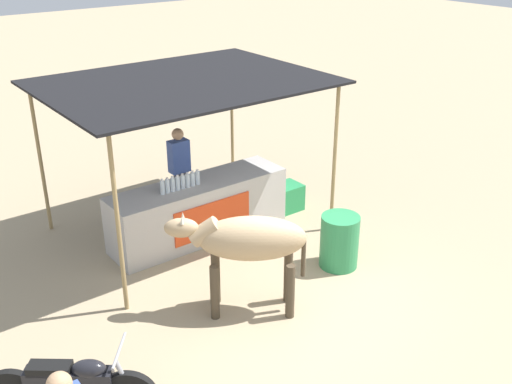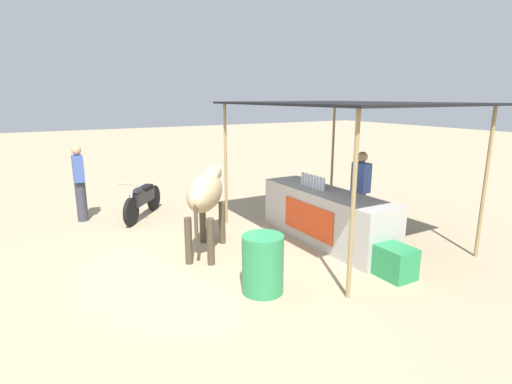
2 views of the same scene
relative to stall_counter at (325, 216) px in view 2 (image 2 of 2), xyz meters
The scene contains 10 objects.
ground_plane 2.25m from the stall_counter, 90.00° to the right, with size 60.00×60.00×0.00m, color tan.
stall_counter is the anchor object (origin of this frame).
stall_awning 2.00m from the stall_counter, 90.00° to the left, with size 4.20×3.20×2.55m.
water_bottle_row 0.69m from the stall_counter, behind, with size 0.70×0.07×0.25m.
vendor_behind_counter 0.84m from the stall_counter, 82.39° to the left, with size 0.34×0.22×1.65m.
cooler_box 1.75m from the stall_counter, ahead, with size 0.60×0.44×0.48m, color #268C4C.
water_barrel 2.36m from the stall_counter, 60.33° to the right, with size 0.58×0.58×0.82m, color #2D8C51.
cow 2.28m from the stall_counter, 105.61° to the right, with size 1.69×1.36×1.44m.
motorcycle_parked 4.10m from the stall_counter, 140.81° to the right, with size 1.46×1.18×0.90m.
passerby_on_street 5.25m from the stall_counter, 133.52° to the right, with size 0.34×0.22×1.65m.
Camera 2 is at (5.55, -2.47, 2.65)m, focal length 28.00 mm.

